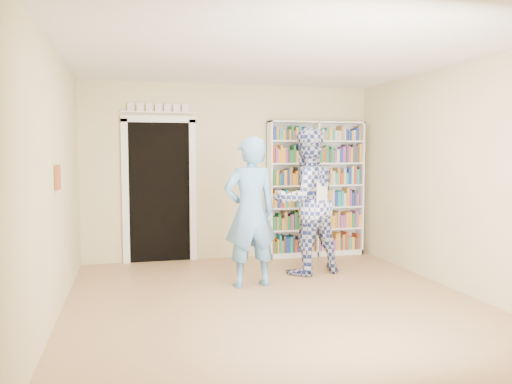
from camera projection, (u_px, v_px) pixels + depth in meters
floor at (276, 303)px, 5.47m from camera, size 5.00×5.00×0.00m
ceiling at (276, 53)px, 5.26m from camera, size 5.00×5.00×0.00m
wall_back at (231, 172)px, 7.78m from camera, size 4.50×0.00×4.50m
wall_left at (53, 183)px, 4.82m from camera, size 0.00×5.00×5.00m
wall_right at (458, 178)px, 5.91m from camera, size 0.00×5.00×5.00m
bookshelf at (315, 188)px, 7.98m from camera, size 1.56×0.29×2.14m
doorway at (160, 184)px, 7.51m from camera, size 1.10×0.08×2.43m
wall_art at (58, 177)px, 5.01m from camera, size 0.03×0.25×0.25m
man_blue at (250, 212)px, 6.11m from camera, size 0.71×0.51×1.84m
man_plaid at (306, 201)px, 6.77m from camera, size 1.09×0.92×1.98m
paper_sheet at (322, 194)px, 6.53m from camera, size 0.20×0.13×0.33m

